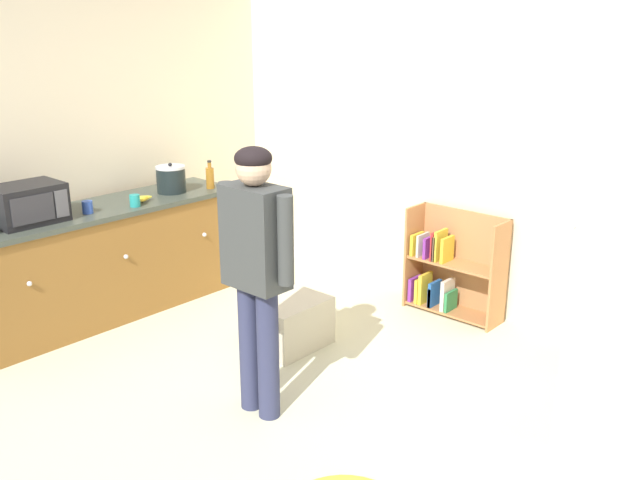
% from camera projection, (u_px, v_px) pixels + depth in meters
% --- Properties ---
extents(ground_plane, '(12.00, 12.00, 0.00)m').
position_uv_depth(ground_plane, '(277.00, 424.00, 4.12)').
color(ground_plane, beige).
rests_on(ground_plane, ground).
extents(back_wall, '(5.20, 0.06, 2.70)m').
position_uv_depth(back_wall, '(487.00, 148.00, 5.36)').
color(back_wall, beige).
rests_on(back_wall, ground).
extents(left_side_wall, '(0.06, 2.99, 2.70)m').
position_uv_depth(left_side_wall, '(124.00, 135.00, 5.95)').
color(left_side_wall, beige).
rests_on(left_side_wall, ground).
extents(kitchen_counter, '(0.65, 2.35, 0.90)m').
position_uv_depth(kitchen_counter, '(105.00, 261.00, 5.56)').
color(kitchen_counter, brown).
rests_on(kitchen_counter, ground).
extents(bookshelf, '(0.80, 0.28, 0.85)m').
position_uv_depth(bookshelf, '(450.00, 269.00, 5.62)').
color(bookshelf, '#B57846').
rests_on(bookshelf, ground).
extents(standing_person, '(0.57, 0.22, 1.64)m').
position_uv_depth(standing_person, '(256.00, 260.00, 3.97)').
color(standing_person, '#303454').
rests_on(standing_person, ground).
extents(pet_carrier, '(0.42, 0.55, 0.36)m').
position_uv_depth(pet_carrier, '(289.00, 323.00, 5.06)').
color(pet_carrier, beige).
rests_on(pet_carrier, ground).
extents(microwave, '(0.37, 0.48, 0.28)m').
position_uv_depth(microwave, '(27.00, 204.00, 4.96)').
color(microwave, black).
rests_on(microwave, kitchen_counter).
extents(crock_pot, '(0.25, 0.25, 0.25)m').
position_uv_depth(crock_pot, '(171.00, 179.00, 5.85)').
color(crock_pot, black).
rests_on(crock_pot, kitchen_counter).
extents(banana_bunch, '(0.15, 0.16, 0.04)m').
position_uv_depth(banana_bunch, '(144.00, 198.00, 5.57)').
color(banana_bunch, yellow).
rests_on(banana_bunch, kitchen_counter).
extents(amber_bottle, '(0.07, 0.07, 0.25)m').
position_uv_depth(amber_bottle, '(210.00, 177.00, 5.99)').
color(amber_bottle, '#9E661E').
rests_on(amber_bottle, kitchen_counter).
extents(teal_cup, '(0.08, 0.08, 0.09)m').
position_uv_depth(teal_cup, '(135.00, 201.00, 5.42)').
color(teal_cup, teal).
rests_on(teal_cup, kitchen_counter).
extents(blue_cup, '(0.08, 0.08, 0.09)m').
position_uv_depth(blue_cup, '(87.00, 207.00, 5.23)').
color(blue_cup, '#3457BB').
rests_on(blue_cup, kitchen_counter).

